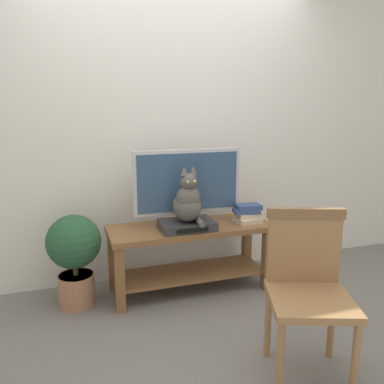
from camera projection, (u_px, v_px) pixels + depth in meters
The scene contains 9 objects.
ground_plane at pixel (208, 328), 2.78m from camera, with size 12.00×12.00×0.00m, color slate.
back_wall at pixel (166, 117), 3.44m from camera, with size 7.00×0.12×2.80m, color silver.
tv_stand at pixel (190, 245), 3.27m from camera, with size 1.31×0.48×0.55m.
tv at pixel (187, 184), 3.22m from camera, with size 0.88×0.20×0.61m.
media_box at pixel (187, 225), 3.14m from camera, with size 0.42×0.29×0.07m.
cat at pixel (188, 201), 3.08m from camera, with size 0.22×0.35×0.44m.
wooden_chair at pixel (307, 280), 2.25m from camera, with size 0.56×0.57×0.93m.
book_stack at pixel (248, 214), 3.32m from camera, with size 0.24×0.19×0.15m.
potted_plant at pixel (74, 253), 3.00m from camera, with size 0.40×0.40×0.71m.
Camera 1 is at (-0.90, -2.34, 1.52)m, focal length 37.66 mm.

